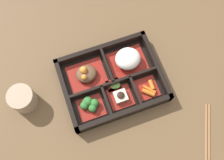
# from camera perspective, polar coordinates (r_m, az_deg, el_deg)

# --- Properties ---
(ground_plane) EXTENTS (3.00, 3.00, 0.00)m
(ground_plane) POSITION_cam_1_polar(r_m,az_deg,el_deg) (0.86, 0.00, -0.55)
(ground_plane) COLOR brown
(bento_base) EXTENTS (0.32, 0.25, 0.01)m
(bento_base) POSITION_cam_1_polar(r_m,az_deg,el_deg) (0.86, 0.00, -0.44)
(bento_base) COLOR black
(bento_base) RESTS_ON ground_plane
(bento_rim) EXTENTS (0.32, 0.25, 0.05)m
(bento_rim) POSITION_cam_1_polar(r_m,az_deg,el_deg) (0.84, 0.12, -0.26)
(bento_rim) COLOR black
(bento_rim) RESTS_ON ground_plane
(bowl_stew) EXTENTS (0.12, 0.10, 0.05)m
(bowl_stew) POSITION_cam_1_polar(r_m,az_deg,el_deg) (0.85, -5.66, 1.29)
(bowl_stew) COLOR maroon
(bowl_stew) RESTS_ON bento_base
(bowl_rice) EXTENTS (0.12, 0.10, 0.06)m
(bowl_rice) POSITION_cam_1_polar(r_m,az_deg,el_deg) (0.86, 3.45, 4.54)
(bowl_rice) COLOR maroon
(bowl_rice) RESTS_ON bento_base
(bowl_greens) EXTENTS (0.08, 0.07, 0.03)m
(bowl_greens) POSITION_cam_1_polar(r_m,az_deg,el_deg) (0.82, -4.88, -5.39)
(bowl_greens) COLOR maroon
(bowl_greens) RESTS_ON bento_base
(bowl_tofu) EXTENTS (0.08, 0.07, 0.03)m
(bowl_tofu) POSITION_cam_1_polar(r_m,az_deg,el_deg) (0.83, 1.87, -3.65)
(bowl_tofu) COLOR maroon
(bowl_tofu) RESTS_ON bento_base
(bowl_carrots) EXTENTS (0.07, 0.07, 0.02)m
(bowl_carrots) POSITION_cam_1_polar(r_m,az_deg,el_deg) (0.85, 7.89, -1.86)
(bowl_carrots) COLOR maroon
(bowl_carrots) RESTS_ON bento_base
(bowl_pickles) EXTENTS (0.04, 0.04, 0.01)m
(bowl_pickles) POSITION_cam_1_polar(r_m,az_deg,el_deg) (0.84, 0.68, -1.05)
(bowl_pickles) COLOR maroon
(bowl_pickles) RESTS_ON bento_base
(tea_cup) EXTENTS (0.08, 0.08, 0.07)m
(tea_cup) POSITION_cam_1_polar(r_m,az_deg,el_deg) (0.86, -18.88, -3.88)
(tea_cup) COLOR gray
(tea_cup) RESTS_ON ground_plane
(chopsticks) EXTENTS (0.11, 0.19, 0.01)m
(chopsticks) POSITION_cam_1_polar(r_m,az_deg,el_deg) (0.87, 20.18, -11.31)
(chopsticks) COLOR brown
(chopsticks) RESTS_ON ground_plane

